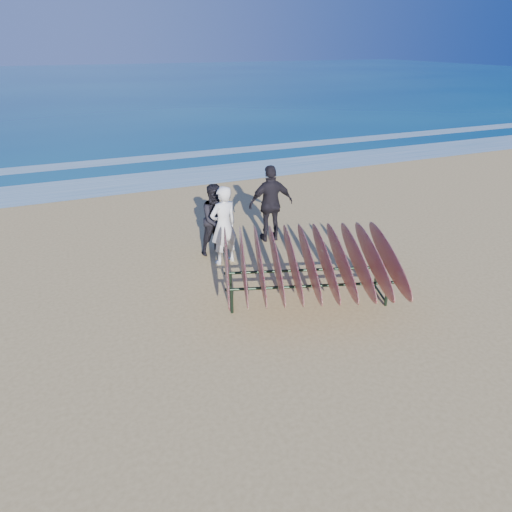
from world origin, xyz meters
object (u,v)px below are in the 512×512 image
Objects in this scene: surfboard_rack at (309,261)px; person_white at (224,226)px; person_dark_a at (216,220)px; person_dark_b at (271,204)px.

surfboard_rack is 2.42m from person_white.
person_dark_a is at bearing -104.95° from person_white.
surfboard_rack is at bearing -85.00° from person_dark_a.
person_white is 1.71m from person_dark_b.
person_dark_b is (1.51, 0.24, 0.11)m from person_dark_a.
person_white is 0.94× the size of person_dark_b.
person_dark_a is at bearing 125.82° from surfboard_rack.
person_white is at bearing -104.65° from person_dark_a.
person_dark_b reaches higher than person_dark_a.
person_white is (-0.92, 2.24, 0.05)m from surfboard_rack.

